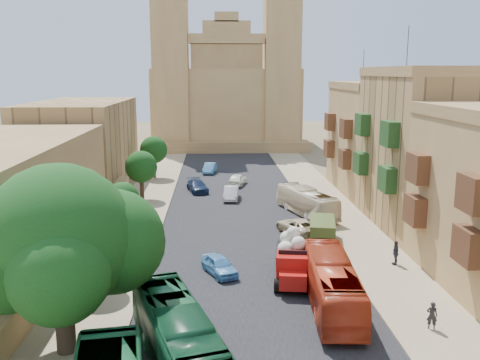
{
  "coord_description": "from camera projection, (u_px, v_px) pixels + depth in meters",
  "views": [
    {
      "loc": [
        -2.26,
        -20.18,
        13.28
      ],
      "look_at": [
        0.0,
        26.0,
        4.0
      ],
      "focal_mm": 40.0,
      "sensor_mm": 36.0,
      "label": 1
    }
  ],
  "objects": [
    {
      "name": "road_surface",
      "position": [
        238.0,
        212.0,
        51.86
      ],
      "size": [
        14.0,
        140.0,
        0.01
      ],
      "primitive_type": "cube",
      "color": "black",
      "rests_on": "ground"
    },
    {
      "name": "sidewalk_east",
      "position": [
        335.0,
        211.0,
        52.32
      ],
      "size": [
        5.0,
        140.0,
        0.01
      ],
      "primitive_type": "cube",
      "color": "#988363",
      "rests_on": "ground"
    },
    {
      "name": "sidewalk_west",
      "position": [
        140.0,
        213.0,
        51.41
      ],
      "size": [
        5.0,
        140.0,
        0.01
      ],
      "primitive_type": "cube",
      "color": "#988363",
      "rests_on": "ground"
    },
    {
      "name": "kerb_east",
      "position": [
        309.0,
        211.0,
        52.19
      ],
      "size": [
        0.25,
        140.0,
        0.12
      ],
      "primitive_type": "cube",
      "color": "#988363",
      "rests_on": "ground"
    },
    {
      "name": "kerb_west",
      "position": [
        166.0,
        213.0,
        51.52
      ],
      "size": [
        0.25,
        140.0,
        0.12
      ],
      "primitive_type": "cube",
      "color": "#988363",
      "rests_on": "ground"
    },
    {
      "name": "townhouse_c",
      "position": [
        424.0,
        148.0,
        46.37
      ],
      "size": [
        9.0,
        14.0,
        17.4
      ],
      "color": "#AD844E",
      "rests_on": "ground"
    },
    {
      "name": "townhouse_d",
      "position": [
        375.0,
        137.0,
        60.23
      ],
      "size": [
        9.0,
        14.0,
        15.9
      ],
      "color": "#A27C49",
      "rests_on": "ground"
    },
    {
      "name": "west_wall",
      "position": [
        83.0,
        236.0,
        41.29
      ],
      "size": [
        1.0,
        40.0,
        1.8
      ],
      "primitive_type": "cube",
      "color": "#A27C49",
      "rests_on": "ground"
    },
    {
      "name": "west_building_mid",
      "position": [
        82.0,
        144.0,
        63.73
      ],
      "size": [
        10.0,
        22.0,
        10.0
      ],
      "primitive_type": "cube",
      "color": "#AD844E",
      "rests_on": "ground"
    },
    {
      "name": "church",
      "position": [
        226.0,
        94.0,
        97.6
      ],
      "size": [
        28.0,
        22.5,
        36.3
      ],
      "color": "#A27C49",
      "rests_on": "ground"
    },
    {
      "name": "ficus_tree",
      "position": [
        61.0,
        244.0,
        24.88
      ],
      "size": [
        9.27,
        8.53,
        9.27
      ],
      "color": "#36271B",
      "rests_on": "ground"
    },
    {
      "name": "street_tree_a",
      "position": [
        90.0,
        235.0,
        33.08
      ],
      "size": [
        3.32,
        3.32,
        5.11
      ],
      "color": "#36271B",
      "rests_on": "ground"
    },
    {
      "name": "street_tree_b",
      "position": [
        123.0,
        199.0,
        44.94
      ],
      "size": [
        2.81,
        2.81,
        4.31
      ],
      "color": "#36271B",
      "rests_on": "ground"
    },
    {
      "name": "street_tree_c",
      "position": [
        141.0,
        167.0,
        56.57
      ],
      "size": [
        3.4,
        3.4,
        5.23
      ],
      "color": "#36271B",
      "rests_on": "ground"
    },
    {
      "name": "street_tree_d",
      "position": [
        154.0,
        150.0,
        68.3
      ],
      "size": [
        3.51,
        3.51,
        5.39
      ],
      "color": "#36271B",
      "rests_on": "ground"
    },
    {
      "name": "red_truck",
      "position": [
        293.0,
        258.0,
        34.65
      ],
      "size": [
        3.01,
        6.0,
        3.37
      ],
      "color": "#B7130E",
      "rests_on": "ground"
    },
    {
      "name": "olive_pickup",
      "position": [
        322.0,
        231.0,
        42.52
      ],
      "size": [
        2.71,
        4.73,
        1.84
      ],
      "color": "#41501E",
      "rests_on": "ground"
    },
    {
      "name": "bus_green_north",
      "position": [
        178.0,
        338.0,
        24.25
      ],
      "size": [
        5.49,
        10.87,
        2.95
      ],
      "primitive_type": "imported",
      "rotation": [
        0.0,
        0.0,
        0.3
      ],
      "color": "#16512D",
      "rests_on": "ground"
    },
    {
      "name": "bus_red_east",
      "position": [
        332.0,
        284.0,
        30.61
      ],
      "size": [
        3.13,
        10.32,
        2.83
      ],
      "primitive_type": "imported",
      "rotation": [
        0.0,
        0.0,
        3.07
      ],
      "color": "#BE3A1C",
      "rests_on": "ground"
    },
    {
      "name": "bus_cream_east",
      "position": [
        307.0,
        202.0,
        50.69
      ],
      "size": [
        4.88,
        9.25,
        2.52
      ],
      "primitive_type": "imported",
      "rotation": [
        0.0,
        0.0,
        3.46
      ],
      "color": "beige",
      "rests_on": "ground"
    },
    {
      "name": "car_blue_a",
      "position": [
        219.0,
        265.0,
        35.81
      ],
      "size": [
        2.82,
        3.98,
        1.26
      ],
      "primitive_type": "imported",
      "rotation": [
        0.0,
        0.0,
        0.4
      ],
      "color": "#5096CD",
      "rests_on": "ground"
    },
    {
      "name": "car_white_a",
      "position": [
        231.0,
        193.0,
        56.98
      ],
      "size": [
        1.82,
        4.3,
        1.38
      ],
      "primitive_type": "imported",
      "rotation": [
        0.0,
        0.0,
        -0.09
      ],
      "color": "silver",
      "rests_on": "ground"
    },
    {
      "name": "car_cream",
      "position": [
        298.0,
        226.0,
        44.8
      ],
      "size": [
        3.94,
        5.18,
        1.31
      ],
      "primitive_type": "imported",
      "rotation": [
        0.0,
        0.0,
        3.57
      ],
      "color": "beige",
      "rests_on": "ground"
    },
    {
      "name": "car_dkblue",
      "position": [
        197.0,
        186.0,
        60.67
      ],
      "size": [
        2.93,
        4.87,
        1.32
      ],
      "primitive_type": "imported",
      "rotation": [
        0.0,
        0.0,
        0.25
      ],
      "color": "#152444",
      "rests_on": "ground"
    },
    {
      "name": "car_white_b",
      "position": [
        237.0,
        179.0,
        64.2
      ],
      "size": [
        2.72,
        4.45,
        1.41
      ],
      "primitive_type": "imported",
      "rotation": [
        0.0,
        0.0,
        2.87
      ],
      "color": "white",
      "rests_on": "ground"
    },
    {
      "name": "car_blue_b",
      "position": [
        210.0,
        168.0,
        72.11
      ],
      "size": [
        1.98,
        4.22,
        1.34
      ],
      "primitive_type": "imported",
      "rotation": [
        0.0,
        0.0,
        -0.14
      ],
      "color": "#4C97C9",
      "rests_on": "ground"
    },
    {
      "name": "pedestrian_a",
      "position": [
        432.0,
        316.0,
        28.07
      ],
      "size": [
        0.64,
        0.53,
        1.52
      ],
      "primitive_type": "imported",
      "rotation": [
        0.0,
        0.0,
        2.81
      ],
      "color": "black",
      "rests_on": "ground"
    },
    {
      "name": "pedestrian_c",
      "position": [
        395.0,
        253.0,
        37.53
      ],
      "size": [
        0.48,
        1.04,
        1.74
      ],
      "primitive_type": "imported",
      "rotation": [
        0.0,
        0.0,
        4.66
      ],
      "color": "#303139",
      "rests_on": "ground"
    }
  ]
}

